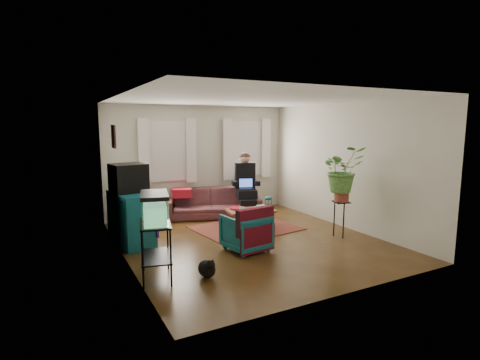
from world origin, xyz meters
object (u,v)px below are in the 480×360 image
coffee_table (251,219)px  dresser (131,219)px  aquarium_stand (156,251)px  plant_stand (340,219)px  sofa (211,198)px  side_table (136,210)px  armchair (246,230)px

coffee_table → dresser: bearing=-172.9°
aquarium_stand → plant_stand: 3.70m
plant_stand → sofa: bearing=121.5°
sofa → aquarium_stand: size_ratio=2.83×
coffee_table → sofa: bearing=114.1°
plant_stand → aquarium_stand: bearing=-174.9°
sofa → plant_stand: bearing=-38.9°
side_table → sofa: bearing=1.3°
sofa → dresser: (-2.07, -1.22, 0.03)m
side_table → coffee_table: 2.44m
armchair → plant_stand: 2.00m
sofa → plant_stand: 3.07m
sofa → side_table: bearing=-159.0°
sofa → aquarium_stand: 3.61m
aquarium_stand → armchair: bearing=29.1°
armchair → aquarium_stand: bearing=8.0°
side_table → plant_stand: 4.21m
side_table → dresser: dresser is taller
side_table → aquarium_stand: bearing=-96.9°
sofa → plant_stand: size_ratio=3.29×
sofa → coffee_table: bearing=-55.4°
dresser → armchair: dresser is taller
sofa → armchair: 2.49m
sofa → plant_stand: sofa is taller
side_table → dresser: (-0.34, -1.18, 0.12)m
sofa → armchair: size_ratio=3.26×
dresser → plant_stand: dresser is taller
side_table → armchair: bearing=-61.0°
aquarium_stand → side_table: bearing=96.2°
aquarium_stand → coffee_table: size_ratio=0.83×
sofa → coffee_table: sofa is taller
side_table → aquarium_stand: aquarium_stand is taller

